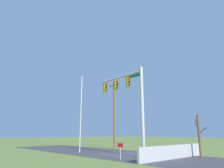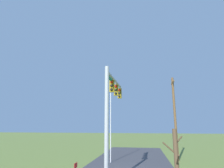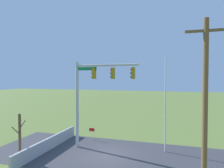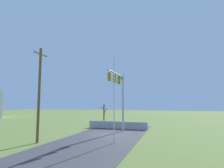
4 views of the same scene
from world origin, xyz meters
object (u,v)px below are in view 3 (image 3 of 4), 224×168
open_sign (92,131)px  utility_pole (205,110)px  flagpole (165,104)px  bare_tree (20,136)px  signal_mast (93,88)px

open_sign → utility_pole: bearing=138.9°
flagpole → bare_tree: 11.90m
open_sign → flagpole: bearing=171.1°
utility_pole → bare_tree: (12.70, -2.06, -2.90)m
flagpole → open_sign: flagpole is taller
utility_pole → bare_tree: size_ratio=2.58×
bare_tree → utility_pole: bearing=170.8°
open_sign → bare_tree: bearing=59.9°
utility_pole → bare_tree: utility_pole is taller
signal_mast → bare_tree: 6.83m
open_sign → signal_mast: bearing=114.3°
bare_tree → open_sign: size_ratio=2.89×
utility_pole → flagpole: bearing=-73.3°
utility_pole → open_sign: bearing=-41.1°
signal_mast → utility_pole: 10.08m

